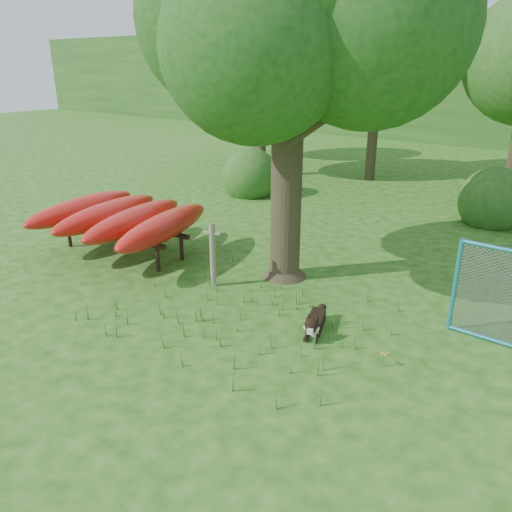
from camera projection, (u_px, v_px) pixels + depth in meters
The scene contains 11 objects.
ground at pixel (199, 334), 7.85m from camera, with size 80.00×80.00×0.00m, color #1F5310.
oak_tree at pixel (290, 6), 8.28m from camera, with size 5.99×5.30×7.30m.
wooden_post at pixel (213, 253), 9.32m from camera, with size 0.34×0.16×1.25m.
kayak_rack at pixel (121, 217), 10.91m from camera, with size 3.95×3.51×1.10m.
husky_dog at pixel (315, 323), 7.85m from camera, with size 0.52×0.95×0.44m.
wildflower_clump at pixel (384, 355), 6.93m from camera, with size 0.11×0.09×0.23m.
bg_tree_a at pixel (261, 48), 17.31m from camera, with size 4.40×4.40×6.70m.
bg_tree_b at pixel (383, 10), 16.35m from camera, with size 5.20×5.20×8.22m.
bg_tree_f at pixel (258, 70), 21.22m from camera, with size 3.60×3.60×5.55m.
shrub_left at pixel (250, 194), 16.23m from camera, with size 1.80×1.80×1.80m, color #24541B.
shrub_mid at pixel (490, 223), 13.28m from camera, with size 1.80×1.80×1.80m, color #24541B.
Camera 1 is at (4.96, -4.84, 3.97)m, focal length 35.00 mm.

